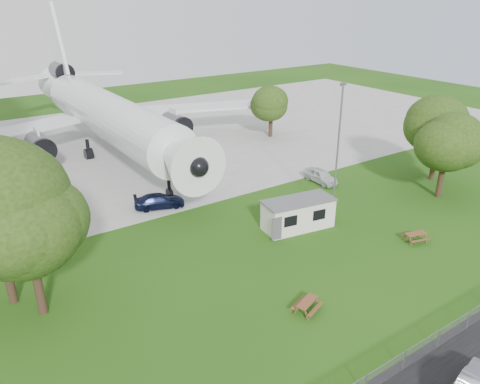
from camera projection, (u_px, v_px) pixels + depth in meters
ground at (311, 277)px, 33.50m from camera, size 160.00×160.00×0.00m
concrete_apron at (118, 146)px, 62.38m from camera, size 120.00×46.00×0.03m
airliner at (104, 112)px, 57.65m from camera, size 46.36×47.73×17.69m
site_cabin at (298, 214)px, 40.12m from camera, size 6.92×3.64×2.62m
picnic_west at (307, 311)px, 29.94m from camera, size 2.21×2.04×0.76m
picnic_east at (415, 241)px, 38.35m from camera, size 2.13×1.91×0.76m
fence at (425, 355)px, 26.28m from camera, size 58.00×0.04×1.30m
lamp_mast at (337, 155)px, 40.11m from camera, size 0.16×0.16×12.00m
tree_west_small at (26, 226)px, 27.38m from camera, size 7.65×7.65×10.05m
tree_east_front at (448, 141)px, 44.52m from camera, size 6.48×6.48×9.04m
tree_east_back at (440, 127)px, 48.91m from camera, size 7.07×7.07×9.40m
tree_far_apron at (271, 104)px, 64.50m from camera, size 6.23×6.23×7.76m
car_ne_hatch at (321, 176)px, 50.05m from camera, size 1.83×4.28×1.44m
car_apron_van at (159, 201)px, 44.12m from camera, size 5.04×3.24×1.36m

